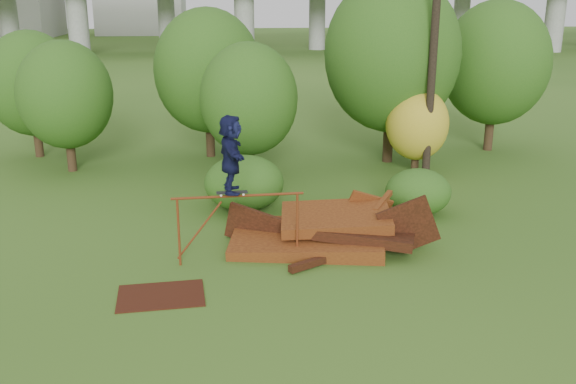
{
  "coord_description": "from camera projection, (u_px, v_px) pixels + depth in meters",
  "views": [
    {
      "loc": [
        -2.32,
        -13.56,
        6.42
      ],
      "look_at": [
        -0.8,
        2.0,
        1.6
      ],
      "focal_mm": 40.0,
      "sensor_mm": 36.0,
      "label": 1
    }
  ],
  "objects": [
    {
      "name": "tree_3",
      "position": [
        392.0,
        54.0,
        24.56
      ],
      "size": [
        5.23,
        5.23,
        7.25
      ],
      "color": "black",
      "rests_on": "ground"
    },
    {
      "name": "utility_pole",
      "position": [
        434.0,
        36.0,
        21.83
      ],
      "size": [
        1.4,
        0.28,
        9.99
      ],
      "color": "black",
      "rests_on": "ground"
    },
    {
      "name": "tree_5",
      "position": [
        496.0,
        63.0,
        26.64
      ],
      "size": [
        4.47,
        4.47,
        6.29
      ],
      "color": "black",
      "rests_on": "ground"
    },
    {
      "name": "shrub_left",
      "position": [
        244.0,
        183.0,
        19.82
      ],
      "size": [
        2.47,
        2.28,
        1.71
      ],
      "primitive_type": "ellipsoid",
      "color": "#1E4E14",
      "rests_on": "ground"
    },
    {
      "name": "tree_2",
      "position": [
        249.0,
        99.0,
        22.64
      ],
      "size": [
        3.48,
        3.48,
        4.9
      ],
      "color": "black",
      "rests_on": "ground"
    },
    {
      "name": "tree_0",
      "position": [
        65.0,
        95.0,
        23.58
      ],
      "size": [
        3.47,
        3.47,
        4.89
      ],
      "color": "black",
      "rests_on": "ground"
    },
    {
      "name": "flat_plate",
      "position": [
        161.0,
        296.0,
        14.26
      ],
      "size": [
        2.01,
        1.51,
        0.03
      ],
      "primitive_type": "cube",
      "rotation": [
        0.0,
        0.0,
        0.08
      ],
      "color": "#35150B",
      "rests_on": "ground"
    },
    {
      "name": "skater",
      "position": [
        231.0,
        154.0,
        15.28
      ],
      "size": [
        0.61,
        1.77,
        1.89
      ],
      "primitive_type": "imported",
      "rotation": [
        0.0,
        0.0,
        1.6
      ],
      "color": "#121539",
      "rests_on": "skateboard"
    },
    {
      "name": "tree_1",
      "position": [
        208.0,
        71.0,
        25.61
      ],
      "size": [
        4.31,
        4.31,
        6.0
      ],
      "color": "black",
      "rests_on": "ground"
    },
    {
      "name": "skateboard",
      "position": [
        232.0,
        192.0,
        15.56
      ],
      "size": [
        0.76,
        0.24,
        0.08
      ],
      "rotation": [
        0.0,
        0.0,
        0.05
      ],
      "color": "black",
      "rests_on": "grind_rail"
    },
    {
      "name": "ground",
      "position": [
        330.0,
        281.0,
        15.01
      ],
      "size": [
        240.0,
        240.0,
        0.0
      ],
      "primitive_type": "plane",
      "color": "#2D5116",
      "rests_on": "ground"
    },
    {
      "name": "tree_6",
      "position": [
        32.0,
        84.0,
        25.71
      ],
      "size": [
        3.67,
        3.67,
        5.13
      ],
      "color": "black",
      "rests_on": "ground"
    },
    {
      "name": "shrub_right",
      "position": [
        418.0,
        192.0,
        19.4
      ],
      "size": [
        2.0,
        1.83,
        1.41
      ],
      "primitive_type": "ellipsoid",
      "color": "#1E4E14",
      "rests_on": "ground"
    },
    {
      "name": "tree_4",
      "position": [
        417.0,
        124.0,
        23.59
      ],
      "size": [
        2.31,
        2.31,
        3.19
      ],
      "color": "black",
      "rests_on": "ground"
    },
    {
      "name": "grind_rail",
      "position": [
        238.0,
        212.0,
        15.73
      ],
      "size": [
        3.23,
        0.24,
        1.76
      ],
      "color": "maroon",
      "rests_on": "ground"
    },
    {
      "name": "scrap_pile",
      "position": [
        324.0,
        233.0,
        17.07
      ],
      "size": [
        5.67,
        3.38,
        1.84
      ],
      "color": "#451C0C",
      "rests_on": "ground"
    }
  ]
}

